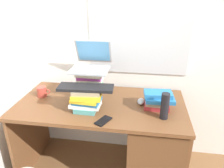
{
  "coord_description": "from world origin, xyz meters",
  "views": [
    {
      "loc": [
        0.34,
        -1.58,
        1.59
      ],
      "look_at": [
        0.1,
        -0.0,
        0.9
      ],
      "focal_mm": 34.77,
      "sensor_mm": 36.0,
      "label": 1
    }
  ],
  "objects_px": {
    "book_stack_keyboard_riser": "(86,99)",
    "mug": "(42,92)",
    "book_stack_tall": "(90,84)",
    "cell_phone": "(103,121)",
    "keyboard": "(86,88)",
    "computer_mouse": "(141,101)",
    "desk": "(141,140)",
    "water_bottle": "(165,106)",
    "book_stack_side": "(158,100)",
    "laptop": "(91,62)"
  },
  "relations": [
    {
      "from": "book_stack_keyboard_riser",
      "to": "mug",
      "type": "height_order",
      "value": "book_stack_keyboard_riser"
    },
    {
      "from": "book_stack_tall",
      "to": "cell_phone",
      "type": "xyz_separation_m",
      "value": [
        0.18,
        -0.35,
        -0.13
      ]
    },
    {
      "from": "mug",
      "to": "keyboard",
      "type": "bearing_deg",
      "value": -21.38
    },
    {
      "from": "mug",
      "to": "cell_phone",
      "type": "relative_size",
      "value": 0.88
    },
    {
      "from": "book_stack_tall",
      "to": "computer_mouse",
      "type": "height_order",
      "value": "book_stack_tall"
    },
    {
      "from": "desk",
      "to": "book_stack_keyboard_riser",
      "type": "bearing_deg",
      "value": -166.62
    },
    {
      "from": "keyboard",
      "to": "mug",
      "type": "bearing_deg",
      "value": 155.32
    },
    {
      "from": "cell_phone",
      "to": "keyboard",
      "type": "bearing_deg",
      "value": 164.7
    },
    {
      "from": "water_bottle",
      "to": "book_stack_side",
      "type": "bearing_deg",
      "value": 105.69
    },
    {
      "from": "book_stack_keyboard_riser",
      "to": "mug",
      "type": "bearing_deg",
      "value": 158.87
    },
    {
      "from": "book_stack_tall",
      "to": "book_stack_side",
      "type": "height_order",
      "value": "book_stack_tall"
    },
    {
      "from": "desk",
      "to": "cell_phone",
      "type": "bearing_deg",
      "value": -138.48
    },
    {
      "from": "book_stack_tall",
      "to": "book_stack_side",
      "type": "distance_m",
      "value": 0.58
    },
    {
      "from": "laptop",
      "to": "cell_phone",
      "type": "relative_size",
      "value": 2.5
    },
    {
      "from": "laptop",
      "to": "water_bottle",
      "type": "distance_m",
      "value": 0.72
    },
    {
      "from": "mug",
      "to": "water_bottle",
      "type": "relative_size",
      "value": 0.59
    },
    {
      "from": "book_stack_tall",
      "to": "computer_mouse",
      "type": "relative_size",
      "value": 2.44
    },
    {
      "from": "keyboard",
      "to": "cell_phone",
      "type": "bearing_deg",
      "value": -44.9
    },
    {
      "from": "keyboard",
      "to": "desk",
      "type": "bearing_deg",
      "value": 10.35
    },
    {
      "from": "laptop",
      "to": "book_stack_side",
      "type": "bearing_deg",
      "value": -15.99
    },
    {
      "from": "laptop",
      "to": "water_bottle",
      "type": "height_order",
      "value": "laptop"
    },
    {
      "from": "laptop",
      "to": "keyboard",
      "type": "height_order",
      "value": "laptop"
    },
    {
      "from": "desk",
      "to": "laptop",
      "type": "relative_size",
      "value": 4.13
    },
    {
      "from": "keyboard",
      "to": "water_bottle",
      "type": "height_order",
      "value": "keyboard"
    },
    {
      "from": "mug",
      "to": "water_bottle",
      "type": "distance_m",
      "value": 1.07
    },
    {
      "from": "desk",
      "to": "book_stack_tall",
      "type": "distance_m",
      "value": 0.66
    },
    {
      "from": "cell_phone",
      "to": "desk",
      "type": "bearing_deg",
      "value": 67.83
    },
    {
      "from": "book_stack_tall",
      "to": "water_bottle",
      "type": "xyz_separation_m",
      "value": [
        0.61,
        -0.24,
        -0.03
      ]
    },
    {
      "from": "book_stack_keyboard_riser",
      "to": "computer_mouse",
      "type": "height_order",
      "value": "book_stack_keyboard_riser"
    },
    {
      "from": "book_stack_tall",
      "to": "keyboard",
      "type": "bearing_deg",
      "value": -84.91
    },
    {
      "from": "book_stack_keyboard_riser",
      "to": "book_stack_side",
      "type": "distance_m",
      "value": 0.56
    },
    {
      "from": "book_stack_keyboard_riser",
      "to": "desk",
      "type": "bearing_deg",
      "value": 13.38
    },
    {
      "from": "keyboard",
      "to": "book_stack_tall",
      "type": "bearing_deg",
      "value": 91.8
    },
    {
      "from": "water_bottle",
      "to": "cell_phone",
      "type": "relative_size",
      "value": 1.47
    },
    {
      "from": "book_stack_keyboard_riser",
      "to": "keyboard",
      "type": "distance_m",
      "value": 0.1
    },
    {
      "from": "book_stack_tall",
      "to": "mug",
      "type": "distance_m",
      "value": 0.45
    },
    {
      "from": "desk",
      "to": "book_stack_tall",
      "type": "relative_size",
      "value": 5.53
    },
    {
      "from": "cell_phone",
      "to": "computer_mouse",
      "type": "bearing_deg",
      "value": 76.88
    },
    {
      "from": "book_stack_side",
      "to": "computer_mouse",
      "type": "xyz_separation_m",
      "value": [
        -0.13,
        0.06,
        -0.05
      ]
    },
    {
      "from": "book_stack_side",
      "to": "keyboard",
      "type": "height_order",
      "value": "keyboard"
    },
    {
      "from": "book_stack_tall",
      "to": "laptop",
      "type": "distance_m",
      "value": 0.19
    },
    {
      "from": "desk",
      "to": "keyboard",
      "type": "relative_size",
      "value": 3.34
    },
    {
      "from": "book_stack_side",
      "to": "mug",
      "type": "height_order",
      "value": "book_stack_side"
    },
    {
      "from": "book_stack_side",
      "to": "mug",
      "type": "distance_m",
      "value": 1.01
    },
    {
      "from": "book_stack_keyboard_riser",
      "to": "book_stack_side",
      "type": "xyz_separation_m",
      "value": [
        0.55,
        0.11,
        -0.02
      ]
    },
    {
      "from": "book_stack_side",
      "to": "laptop",
      "type": "xyz_separation_m",
      "value": [
        -0.57,
        0.16,
        0.24
      ]
    },
    {
      "from": "desk",
      "to": "book_stack_side",
      "type": "height_order",
      "value": "book_stack_side"
    },
    {
      "from": "book_stack_keyboard_riser",
      "to": "computer_mouse",
      "type": "relative_size",
      "value": 2.41
    },
    {
      "from": "desk",
      "to": "computer_mouse",
      "type": "height_order",
      "value": "computer_mouse"
    },
    {
      "from": "book_stack_keyboard_riser",
      "to": "keyboard",
      "type": "height_order",
      "value": "keyboard"
    }
  ]
}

